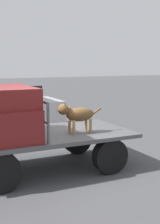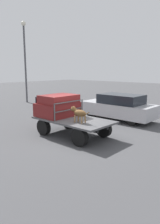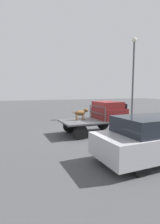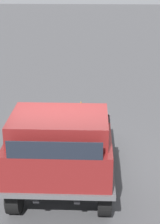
% 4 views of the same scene
% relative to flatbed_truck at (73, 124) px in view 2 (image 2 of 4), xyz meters
% --- Properties ---
extents(ground_plane, '(80.00, 80.00, 0.00)m').
position_rel_flatbed_truck_xyz_m(ground_plane, '(0.00, 0.00, -0.58)').
color(ground_plane, '#474749').
extents(flatbed_truck, '(3.67, 1.94, 0.81)m').
position_rel_flatbed_truck_xyz_m(flatbed_truck, '(0.00, 0.00, 0.00)').
color(flatbed_truck, black).
rests_on(flatbed_truck, ground).
extents(truck_cab, '(1.47, 1.82, 1.03)m').
position_rel_flatbed_truck_xyz_m(truck_cab, '(1.02, 0.00, 0.71)').
color(truck_cab, maroon).
rests_on(truck_cab, flatbed_truck).
extents(truck_headboard, '(0.04, 1.82, 0.79)m').
position_rel_flatbed_truck_xyz_m(truck_headboard, '(0.25, 0.00, 0.75)').
color(truck_headboard, '#4C4C4F').
rests_on(truck_headboard, flatbed_truck).
extents(dog, '(1.06, 0.30, 0.69)m').
position_rel_flatbed_truck_xyz_m(dog, '(-0.60, 0.30, 0.64)').
color(dog, '#9E7547').
rests_on(dog, flatbed_truck).
extents(parked_sedan, '(4.53, 1.83, 1.57)m').
position_rel_flatbed_truck_xyz_m(parked_sedan, '(0.29, -4.26, 0.21)').
color(parked_sedan, black).
rests_on(parked_sedan, ground).
extents(light_pole_far, '(0.41, 0.41, 7.19)m').
position_rel_flatbed_truck_xyz_m(light_pole_far, '(10.58, -4.71, 3.86)').
color(light_pole_far, '#4C4C51').
rests_on(light_pole_far, ground).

